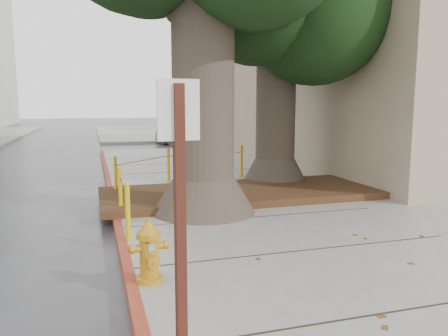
# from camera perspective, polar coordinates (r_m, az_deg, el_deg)

# --- Properties ---
(ground) EXTENTS (140.00, 140.00, 0.00)m
(ground) POSITION_cam_1_polar(r_m,az_deg,el_deg) (6.46, 6.08, -12.36)
(ground) COLOR #28282B
(ground) RESTS_ON ground
(sidewalk_far) EXTENTS (16.00, 20.00, 0.15)m
(sidewalk_far) POSITION_cam_1_polar(r_m,az_deg,el_deg) (36.60, -3.53, 4.86)
(sidewalk_far) COLOR slate
(sidewalk_far) RESTS_ON ground
(curb_red) EXTENTS (0.14, 26.00, 0.16)m
(curb_red) POSITION_cam_1_polar(r_m,az_deg,el_deg) (8.36, -13.73, -7.18)
(curb_red) COLOR maroon
(curb_red) RESTS_ON ground
(planter_bed) EXTENTS (6.40, 2.60, 0.16)m
(planter_bed) POSITION_cam_1_polar(r_m,az_deg,el_deg) (10.21, 2.27, -3.24)
(planter_bed) COLOR black
(planter_bed) RESTS_ON sidewalk_main
(building_corner) EXTENTS (12.00, 13.00, 10.00)m
(building_corner) POSITION_cam_1_polar(r_m,az_deg,el_deg) (18.92, 25.33, 15.83)
(building_corner) COLOR gray
(building_corner) RESTS_ON ground
(building_side_white) EXTENTS (10.00, 10.00, 9.00)m
(building_side_white) POSITION_cam_1_polar(r_m,az_deg,el_deg) (36.58, 13.69, 11.58)
(building_side_white) COLOR silver
(building_side_white) RESTS_ON ground
(building_side_grey) EXTENTS (12.00, 14.00, 12.00)m
(building_side_grey) POSITION_cam_1_polar(r_m,az_deg,el_deg) (44.93, 16.57, 12.74)
(building_side_grey) COLOR slate
(building_side_grey) RESTS_ON ground
(bollard_ring) EXTENTS (3.79, 5.39, 0.95)m
(bollard_ring) POSITION_cam_1_polar(r_m,az_deg,el_deg) (10.17, -8.05, -0.88)
(bollard_ring) COLOR #CBA40B
(bollard_ring) RESTS_ON sidewalk_main
(fire_hydrant) EXTENTS (0.42, 0.39, 0.79)m
(fire_hydrant) POSITION_cam_1_polar(r_m,az_deg,el_deg) (5.40, -9.76, -10.61)
(fire_hydrant) COLOR #C07E13
(fire_hydrant) RESTS_ON sidewalk_main
(signpost) EXTENTS (0.22, 0.06, 2.25)m
(signpost) POSITION_cam_1_polar(r_m,az_deg,el_deg) (2.40, -5.67, -12.48)
(signpost) COLOR #471911
(signpost) RESTS_ON sidewalk_main
(car_silver) EXTENTS (3.36, 1.38, 1.14)m
(car_silver) POSITION_cam_1_polar(r_m,az_deg,el_deg) (25.40, -5.20, 4.44)
(car_silver) COLOR #B9BABE
(car_silver) RESTS_ON ground
(car_red) EXTENTS (3.95, 1.46, 1.29)m
(car_red) POSITION_cam_1_polar(r_m,az_deg,el_deg) (27.31, 6.02, 4.86)
(car_red) COLOR maroon
(car_red) RESTS_ON ground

